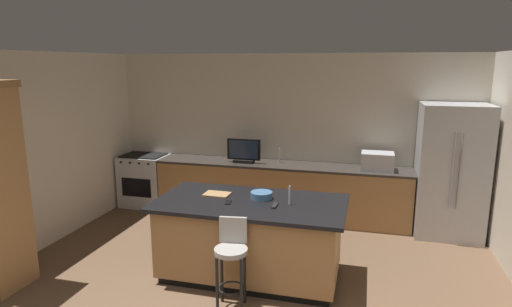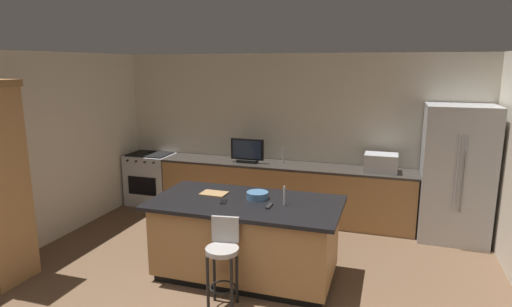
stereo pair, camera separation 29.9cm
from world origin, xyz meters
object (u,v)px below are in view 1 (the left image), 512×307
object	(u,v)px
refrigerator	(451,171)
tv_remote	(275,206)
microwave	(377,161)
bar_stool_center	(232,257)
cell_phone	(228,202)
range_oven	(145,180)
fruit_bowl	(261,195)
tv_monitor	(244,152)
cutting_board	(217,194)
kitchen_island	(250,238)

from	to	relation	value
refrigerator	tv_remote	distance (m)	2.99
microwave	bar_stool_center	world-z (taller)	microwave
bar_stool_center	cell_phone	size ratio (longest dim) A/B	6.32
bar_stool_center	range_oven	bearing A→B (deg)	124.36
bar_stool_center	fruit_bowl	distance (m)	0.93
tv_monitor	cutting_board	bearing A→B (deg)	-83.58
range_oven	cutting_board	distance (m)	2.85
refrigerator	cell_phone	distance (m)	3.40
cell_phone	bar_stool_center	bearing A→B (deg)	-83.56
refrigerator	range_oven	size ratio (longest dim) A/B	2.10
kitchen_island	bar_stool_center	size ratio (longest dim) A/B	2.32
cutting_board	fruit_bowl	bearing A→B (deg)	-0.06
tv_monitor	microwave	bearing A→B (deg)	1.41
cell_phone	tv_remote	world-z (taller)	tv_remote
kitchen_island	tv_monitor	world-z (taller)	tv_monitor
bar_stool_center	fruit_bowl	xyz separation A→B (m)	(0.11, 0.83, 0.41)
kitchen_island	cell_phone	xyz separation A→B (m)	(-0.23, -0.11, 0.46)
bar_stool_center	tv_monitor	bearing A→B (deg)	95.61
cell_phone	kitchen_island	bearing A→B (deg)	11.54
microwave	cell_phone	xyz separation A→B (m)	(-1.66, -2.16, -0.10)
range_oven	fruit_bowl	size ratio (longest dim) A/B	3.58
cell_phone	fruit_bowl	bearing A→B (deg)	21.63
kitchen_island	range_oven	world-z (taller)	kitchen_island
kitchen_island	cutting_board	distance (m)	0.66
refrigerator	tv_monitor	xyz separation A→B (m)	(-3.13, 0.02, 0.11)
refrigerator	tv_remote	size ratio (longest dim) A/B	11.39
range_oven	fruit_bowl	distance (m)	3.28
fruit_bowl	cutting_board	size ratio (longest dim) A/B	0.83
microwave	tv_remote	bearing A→B (deg)	-117.50
range_oven	bar_stool_center	bearing A→B (deg)	-47.48
range_oven	tv_remote	bearing A→B (deg)	-37.22
fruit_bowl	microwave	bearing A→B (deg)	55.12
kitchen_island	range_oven	bearing A→B (deg)	140.94
cell_phone	cutting_board	distance (m)	0.33
range_oven	cell_phone	xyz separation A→B (m)	(2.29, -2.15, 0.48)
tv_remote	cutting_board	world-z (taller)	tv_remote
kitchen_island	fruit_bowl	world-z (taller)	fruit_bowl
tv_monitor	tv_remote	world-z (taller)	tv_monitor
cell_phone	range_oven	bearing A→B (deg)	122.15
range_oven	cutting_board	world-z (taller)	cutting_board
refrigerator	cell_phone	xyz separation A→B (m)	(-2.69, -2.08, -0.03)
range_oven	tv_remote	distance (m)	3.59
microwave	fruit_bowl	world-z (taller)	microwave
tv_monitor	cell_phone	xyz separation A→B (m)	(0.44, -2.10, -0.15)
cell_phone	tv_remote	xyz separation A→B (m)	(0.54, 0.00, 0.01)
microwave	cell_phone	world-z (taller)	microwave
range_oven	microwave	size ratio (longest dim) A/B	1.92
refrigerator	cell_phone	world-z (taller)	refrigerator
fruit_bowl	cutting_board	xyz separation A→B (m)	(-0.56, 0.00, -0.03)
microwave	cell_phone	bearing A→B (deg)	-127.67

